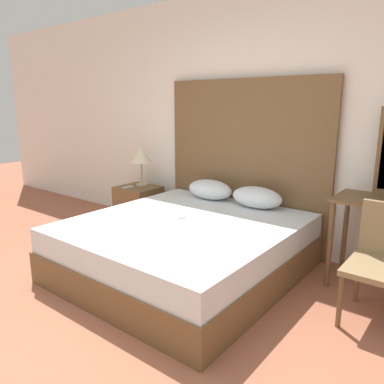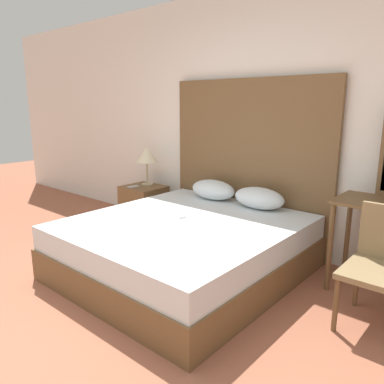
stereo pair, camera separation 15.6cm
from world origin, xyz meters
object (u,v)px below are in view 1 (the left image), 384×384
at_px(bed, 185,247).
at_px(nightstand, 139,206).
at_px(phone_on_bed, 180,216).
at_px(phone_on_nightstand, 128,187).
at_px(table_lamp, 141,156).

xyz_separation_m(bed, nightstand, (-1.34, 0.71, 0.01)).
bearing_deg(nightstand, phone_on_bed, -27.41).
bearing_deg(nightstand, phone_on_nightstand, -120.19).
height_order(table_lamp, phone_on_nightstand, table_lamp).
bearing_deg(phone_on_nightstand, phone_on_bed, -22.09).
height_order(bed, table_lamp, table_lamp).
distance_m(phone_on_bed, table_lamp, 1.48).
bearing_deg(table_lamp, phone_on_bed, -30.24).
height_order(nightstand, phone_on_nightstand, phone_on_nightstand).
distance_m(bed, nightstand, 1.52).
relative_size(bed, phone_on_bed, 12.13).
height_order(bed, phone_on_nightstand, phone_on_nightstand).
bearing_deg(nightstand, bed, -27.93).
height_order(phone_on_bed, phone_on_nightstand, phone_on_nightstand).
bearing_deg(bed, phone_on_nightstand, 156.89).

